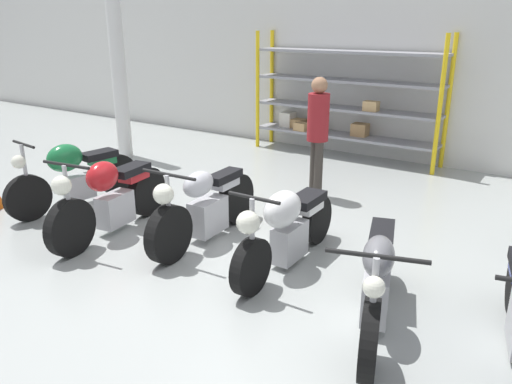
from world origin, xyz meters
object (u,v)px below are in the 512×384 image
object	(u,v)px
motorcycle_silver	(205,207)
motorcycle_grey	(377,280)
person_near_rack	(318,127)
motorcycle_red	(111,197)
motorcycle_green	(74,173)
motorcycle_white	(287,227)
shelving_rack	(341,99)

from	to	relation	value
motorcycle_silver	motorcycle_grey	distance (m)	2.46
person_near_rack	motorcycle_red	bearing A→B (deg)	13.00
motorcycle_green	motorcycle_silver	xyz separation A→B (m)	(2.31, 0.13, -0.07)
motorcycle_grey	person_near_rack	size ratio (longest dim) A/B	1.10
motorcycle_green	motorcycle_white	bearing A→B (deg)	98.18
shelving_rack	motorcycle_green	bearing A→B (deg)	-111.27
motorcycle_white	motorcycle_grey	world-z (taller)	motorcycle_white
motorcycle_grey	person_near_rack	bearing A→B (deg)	-161.32
motorcycle_white	motorcycle_grey	bearing A→B (deg)	65.25
motorcycle_green	motorcycle_silver	world-z (taller)	motorcycle_green
person_near_rack	motorcycle_grey	bearing A→B (deg)	77.57
shelving_rack	motorcycle_red	bearing A→B (deg)	-97.51
motorcycle_silver	motorcycle_red	bearing A→B (deg)	-69.65
motorcycle_white	motorcycle_grey	distance (m)	1.33
motorcycle_red	motorcycle_silver	world-z (taller)	motorcycle_red
motorcycle_green	motorcycle_red	xyz separation A→B (m)	(1.20, -0.36, -0.02)
motorcycle_silver	person_near_rack	size ratio (longest dim) A/B	1.13
motorcycle_green	motorcycle_white	distance (m)	3.49
motorcycle_green	motorcycle_grey	bearing A→B (deg)	91.37
shelving_rack	motorcycle_white	size ratio (longest dim) A/B	1.86
motorcycle_grey	person_near_rack	world-z (taller)	person_near_rack
motorcycle_green	motorcycle_silver	size ratio (longest dim) A/B	1.00
person_near_rack	motorcycle_white	bearing A→B (deg)	61.27
motorcycle_grey	motorcycle_silver	bearing A→B (deg)	-120.82
person_near_rack	motorcycle_silver	bearing A→B (deg)	32.34
shelving_rack	person_near_rack	size ratio (longest dim) A/B	2.10
motorcycle_green	motorcycle_white	world-z (taller)	motorcycle_green
shelving_rack	motorcycle_white	bearing A→B (deg)	-71.34
motorcycle_silver	person_near_rack	world-z (taller)	person_near_rack
motorcycle_silver	motorcycle_white	size ratio (longest dim) A/B	1.00
motorcycle_green	motorcycle_white	xyz separation A→B (m)	(3.49, 0.10, -0.04)
motorcycle_red	motorcycle_white	size ratio (longest dim) A/B	1.02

